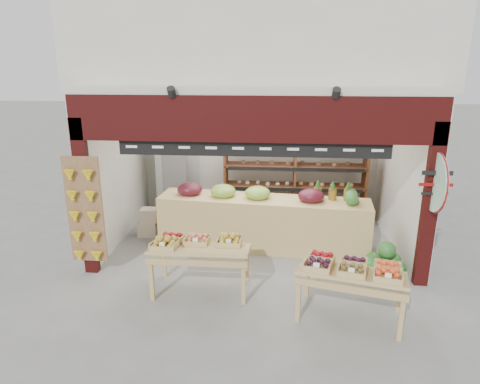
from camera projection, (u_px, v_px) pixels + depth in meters
name	position (u px, v px, depth m)	size (l,w,h in m)	color
ground	(254.00, 251.00, 8.20)	(60.00, 60.00, 0.00)	slate
shop_structure	(260.00, 38.00, 8.58)	(6.36, 5.12, 5.40)	silver
banana_board	(84.00, 213.00, 6.97)	(0.60, 0.15, 1.80)	olive
gift_sign	(436.00, 182.00, 6.38)	(0.04, 0.93, 0.92)	#BDEDCF
back_shelving	(295.00, 169.00, 9.42)	(3.12, 0.51, 1.92)	brown
refrigerator	(178.00, 176.00, 9.81)	(0.73, 0.73, 1.89)	silver
cardboard_stack	(160.00, 226.00, 8.85)	(0.93, 0.67, 0.60)	beige
mid_counter	(262.00, 221.00, 8.20)	(4.05, 1.18, 1.23)	tan
display_table_left	(195.00, 245.00, 6.66)	(1.51, 0.85, 0.97)	tan
display_table_right	(353.00, 270.00, 5.88)	(1.61, 1.14, 0.95)	tan
watermelon_pile	(384.00, 263.00, 7.27)	(0.72, 0.72, 0.56)	#194A18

